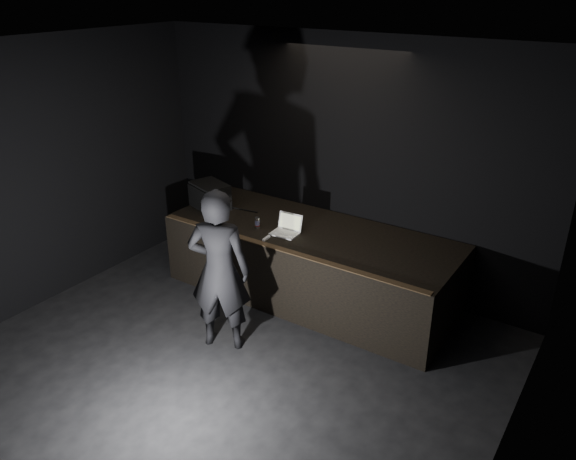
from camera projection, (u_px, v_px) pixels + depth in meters
The scene contains 11 objects.
ground at pixel (175, 405), 5.93m from camera, with size 7.00×7.00×0.00m, color black.
room_walls at pixel (157, 232), 5.09m from camera, with size 6.10×7.10×3.52m.
stage_riser at pixel (311, 263), 7.79m from camera, with size 4.00×1.50×1.00m, color black.
riser_lip at pixel (282, 249), 7.04m from camera, with size 3.92×0.10×0.01m, color brown.
stage_monitor at pixel (210, 196), 8.24m from camera, with size 0.66×0.57×0.38m.
cable at pixel (229, 207), 8.32m from camera, with size 0.02×0.02×0.96m, color black.
laptop at pixel (287, 228), 7.49m from camera, with size 0.37×0.33×0.24m.
beer_can at pixel (257, 223), 7.61m from camera, with size 0.07×0.07×0.16m.
plastic_cup at pixel (287, 224), 7.67m from camera, with size 0.07×0.07×0.09m, color white.
wii_remote at pixel (266, 238), 7.32m from camera, with size 0.04×0.15×0.03m, color white.
person at pixel (219, 271), 6.52m from camera, with size 0.74×0.48×2.02m, color black.
Camera 1 is at (3.55, -3.19, 4.14)m, focal length 35.00 mm.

